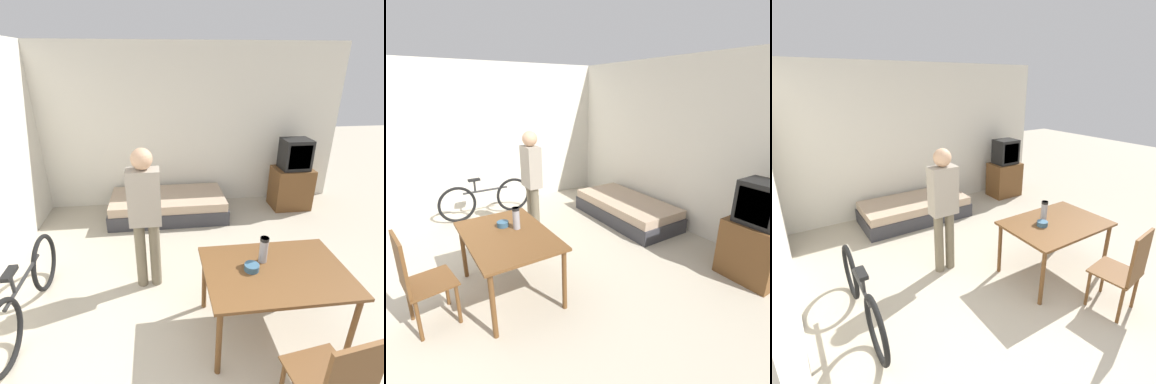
% 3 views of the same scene
% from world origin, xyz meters
% --- Properties ---
extents(ground_plane, '(20.00, 20.00, 0.00)m').
position_xyz_m(ground_plane, '(0.00, 0.00, 0.00)').
color(ground_plane, '#B2A893').
extents(wall_back, '(5.60, 0.06, 2.70)m').
position_xyz_m(wall_back, '(0.00, 4.00, 1.35)').
color(wall_back, silver).
rests_on(wall_back, ground_plane).
extents(wall_left, '(0.06, 4.97, 2.70)m').
position_xyz_m(wall_left, '(-2.33, 1.99, 1.35)').
color(wall_left, silver).
rests_on(wall_left, ground_plane).
extents(daybed, '(1.90, 0.92, 0.38)m').
position_xyz_m(daybed, '(-0.27, 3.43, 0.19)').
color(daybed, '#333338').
rests_on(daybed, ground_plane).
extents(tv, '(0.65, 0.48, 1.23)m').
position_xyz_m(tv, '(1.89, 3.53, 0.54)').
color(tv, brown).
rests_on(tv, ground_plane).
extents(dining_table, '(1.27, 0.86, 0.72)m').
position_xyz_m(dining_table, '(0.59, 0.97, 0.64)').
color(dining_table, brown).
rests_on(dining_table, ground_plane).
extents(wooden_chair, '(0.49, 0.49, 0.99)m').
position_xyz_m(wooden_chair, '(0.65, 0.06, 0.55)').
color(wooden_chair, brown).
rests_on(wooden_chair, ground_plane).
extents(bicycle, '(0.08, 1.65, 0.73)m').
position_xyz_m(bicycle, '(-1.74, 1.39, 0.33)').
color(bicycle, black).
rests_on(bicycle, ground_plane).
extents(person_standing, '(0.34, 0.22, 1.64)m').
position_xyz_m(person_standing, '(-0.56, 1.78, 0.96)').
color(person_standing, '#6B604C').
rests_on(person_standing, ground_plane).
extents(thermos_flask, '(0.08, 0.08, 0.25)m').
position_xyz_m(thermos_flask, '(0.51, 1.11, 0.86)').
color(thermos_flask, '#99999E').
rests_on(thermos_flask, dining_table).
extents(mate_bowl, '(0.13, 0.13, 0.06)m').
position_xyz_m(mate_bowl, '(0.37, 0.99, 0.75)').
color(mate_bowl, '#335670').
rests_on(mate_bowl, dining_table).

